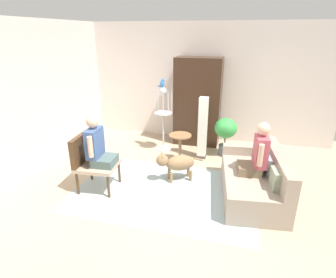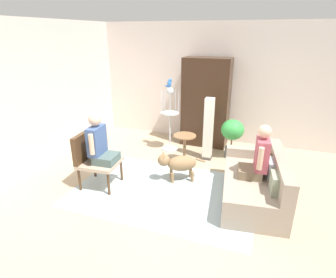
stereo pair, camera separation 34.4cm
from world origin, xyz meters
name	(u,v)px [view 2 (the right image)]	position (x,y,z in m)	size (l,w,h in m)	color
ground_plane	(175,192)	(0.00, 0.00, 0.00)	(6.66, 6.66, 0.00)	tan
back_wall	(212,83)	(0.00, 2.79, 1.39)	(6.15, 0.12, 2.79)	silver
left_wall	(42,96)	(-2.83, 0.30, 1.39)	(0.12, 6.05, 2.79)	silver
area_rug	(164,191)	(-0.19, -0.03, 0.00)	(3.03, 2.02, 0.01)	#9EB2B7
couch	(257,184)	(1.28, 0.23, 0.29)	(1.10, 1.75, 0.79)	gray
armchair	(92,156)	(-1.44, -0.21, 0.55)	(0.69, 0.66, 0.96)	#4C331E
person_on_couch	(258,157)	(1.26, 0.20, 0.78)	(0.45, 0.52, 0.85)	brown
person_on_armchair	(99,143)	(-1.28, -0.20, 0.81)	(0.45, 0.55, 0.85)	#4A5F5B
round_end_table	(185,146)	(-0.18, 1.14, 0.37)	(0.45, 0.45, 0.62)	olive
dog	(178,163)	(-0.08, 0.42, 0.35)	(0.80, 0.50, 0.56)	olive
bird_cage_stand	(170,118)	(-0.70, 1.73, 0.76)	(0.41, 0.41, 1.44)	silver
parrot	(169,83)	(-0.72, 1.73, 1.53)	(0.17, 0.10, 0.19)	blue
potted_plant	(232,133)	(0.68, 1.76, 0.56)	(0.48, 0.48, 0.85)	#4C5156
column_lamp	(208,130)	(0.21, 1.52, 0.65)	(0.20, 0.20, 1.32)	#4C4742
armoire_cabinet	(206,103)	(-0.05, 2.38, 1.01)	(1.06, 0.56, 2.03)	#382316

